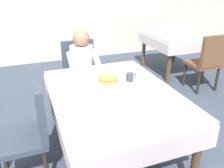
# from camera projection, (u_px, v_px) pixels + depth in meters

# --- Properties ---
(ground_plane) EXTENTS (14.00, 14.00, 0.00)m
(ground_plane) POSITION_uv_depth(u_px,v_px,m) (113.00, 154.00, 2.51)
(ground_plane) COLOR #3D4756
(dining_table_main) EXTENTS (1.12, 1.52, 0.74)m
(dining_table_main) POSITION_uv_depth(u_px,v_px,m) (114.00, 100.00, 2.25)
(dining_table_main) COLOR silver
(dining_table_main) RESTS_ON ground
(chair_diner) EXTENTS (0.44, 0.45, 0.93)m
(chair_diner) POSITION_uv_depth(u_px,v_px,m) (80.00, 71.00, 3.28)
(chair_diner) COLOR #384251
(chair_diner) RESTS_ON ground
(diner_person) EXTENTS (0.40, 0.43, 1.12)m
(diner_person) POSITION_uv_depth(u_px,v_px,m) (83.00, 65.00, 3.09)
(diner_person) COLOR silver
(diner_person) RESTS_ON ground
(chair_left_side) EXTENTS (0.45, 0.44, 0.93)m
(chair_left_side) POSITION_uv_depth(u_px,v_px,m) (30.00, 127.00, 2.05)
(chair_left_side) COLOR #384251
(chair_left_side) RESTS_ON ground
(plate_breakfast) EXTENTS (0.28, 0.28, 0.02)m
(plate_breakfast) POSITION_uv_depth(u_px,v_px,m) (108.00, 83.00, 2.37)
(plate_breakfast) COLOR white
(plate_breakfast) RESTS_ON dining_table_main
(breakfast_stack) EXTENTS (0.21, 0.21, 0.07)m
(breakfast_stack) POSITION_uv_depth(u_px,v_px,m) (108.00, 79.00, 2.36)
(breakfast_stack) COLOR tan
(breakfast_stack) RESTS_ON plate_breakfast
(cup_coffee) EXTENTS (0.11, 0.08, 0.08)m
(cup_coffee) POSITION_uv_depth(u_px,v_px,m) (130.00, 77.00, 2.41)
(cup_coffee) COLOR #333D4C
(cup_coffee) RESTS_ON dining_table_main
(syrup_pitcher) EXTENTS (0.08, 0.08, 0.07)m
(syrup_pitcher) POSITION_uv_depth(u_px,v_px,m) (76.00, 78.00, 2.41)
(syrup_pitcher) COLOR silver
(syrup_pitcher) RESTS_ON dining_table_main
(fork_left_of_plate) EXTENTS (0.03, 0.18, 0.00)m
(fork_left_of_plate) POSITION_uv_depth(u_px,v_px,m) (90.00, 87.00, 2.30)
(fork_left_of_plate) COLOR silver
(fork_left_of_plate) RESTS_ON dining_table_main
(knife_right_of_plate) EXTENTS (0.03, 0.20, 0.00)m
(knife_right_of_plate) POSITION_uv_depth(u_px,v_px,m) (126.00, 81.00, 2.42)
(knife_right_of_plate) COLOR silver
(knife_right_of_plate) RESTS_ON dining_table_main
(spoon_near_edge) EXTENTS (0.15, 0.05, 0.00)m
(spoon_near_edge) POSITION_uv_depth(u_px,v_px,m) (118.00, 96.00, 2.11)
(spoon_near_edge) COLOR silver
(spoon_near_edge) RESTS_ON dining_table_main
(napkin_folded) EXTENTS (0.17, 0.12, 0.01)m
(napkin_folded) POSITION_uv_depth(u_px,v_px,m) (88.00, 94.00, 2.15)
(napkin_folded) COLOR white
(napkin_folded) RESTS_ON dining_table_main
(background_table_far) EXTENTS (0.92, 1.12, 0.74)m
(background_table_far) POSITION_uv_depth(u_px,v_px,m) (174.00, 40.00, 4.49)
(background_table_far) COLOR silver
(background_table_far) RESTS_ON ground
(background_chair_empty) EXTENTS (0.44, 0.45, 0.93)m
(background_chair_empty) POSITION_uv_depth(u_px,v_px,m) (208.00, 60.00, 3.71)
(background_chair_empty) COLOR brown
(background_chair_empty) RESTS_ON ground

